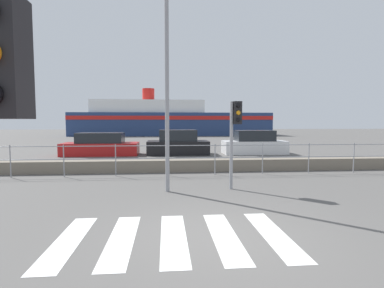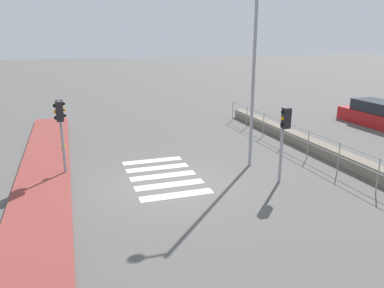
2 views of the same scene
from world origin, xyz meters
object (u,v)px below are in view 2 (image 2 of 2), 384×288
Objects in this scene: traffic_light_near at (60,118)px; traffic_light_far at (284,128)px; streetlamp at (250,57)px; parked_car_red at (377,115)px.

traffic_light_far is at bearing 65.85° from traffic_light_near.
traffic_light_near is at bearing -99.51° from streetlamp.
streetlamp reaches higher than traffic_light_far.
traffic_light_near is 1.03× the size of traffic_light_far.
traffic_light_far is 3.00m from streetlamp.
traffic_light_near reaches higher than traffic_light_far.
traffic_light_near is 0.60× the size of parked_car_red.
traffic_light_near is at bearing -80.28° from parked_car_red.
traffic_light_far reaches higher than parked_car_red.
traffic_light_near reaches higher than parked_car_red.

